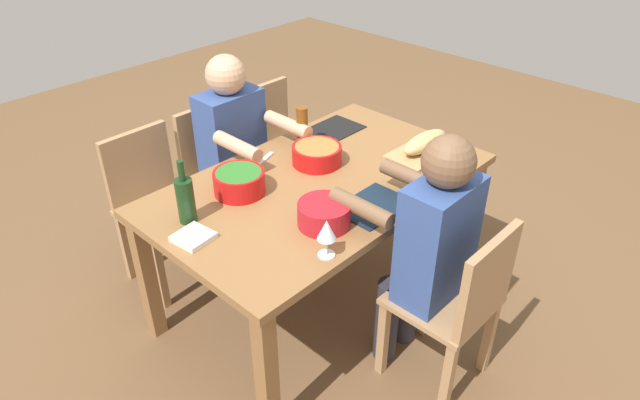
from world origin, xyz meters
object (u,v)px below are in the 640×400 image
(diner_near_center, at_px, (428,242))
(bread_loaf, at_px, (425,142))
(dining_table, at_px, (320,196))
(wine_bottle, at_px, (186,199))
(cutting_board, at_px, (424,152))
(serving_bowl_greens, at_px, (239,181))
(serving_bowl_fruit, at_px, (317,154))
(chair_far_center, at_px, (220,170))
(chair_near_center, at_px, (460,301))
(serving_bowl_pasta, at_px, (324,213))
(diner_far_center, at_px, (237,147))
(napkin_stack, at_px, (193,237))
(chair_far_right, at_px, (276,144))
(beer_bottle, at_px, (302,127))
(wine_glass, at_px, (327,231))
(chair_far_left, at_px, (154,200))

(diner_near_center, height_order, bread_loaf, diner_near_center)
(dining_table, bearing_deg, diner_near_center, -90.00)
(wine_bottle, bearing_deg, cutting_board, -17.55)
(serving_bowl_greens, relative_size, cutting_board, 0.59)
(serving_bowl_fruit, distance_m, cutting_board, 0.56)
(dining_table, height_order, chair_far_center, chair_far_center)
(chair_near_center, bearing_deg, serving_bowl_fruit, 83.12)
(dining_table, bearing_deg, serving_bowl_pasta, -133.77)
(diner_far_center, xyz_separation_m, serving_bowl_greens, (-0.33, -0.43, 0.10))
(chair_far_center, bearing_deg, wine_bottle, -134.95)
(diner_near_center, relative_size, bread_loaf, 3.75)
(napkin_stack, bearing_deg, cutting_board, -11.27)
(chair_far_right, height_order, diner_near_center, diner_near_center)
(chair_far_right, distance_m, diner_near_center, 1.51)
(serving_bowl_greens, height_order, beer_bottle, beer_bottle)
(serving_bowl_pasta, distance_m, wine_glass, 0.22)
(cutting_board, bearing_deg, chair_far_center, 119.42)
(chair_far_right, distance_m, bread_loaf, 1.06)
(napkin_stack, bearing_deg, wine_bottle, 62.55)
(serving_bowl_greens, bearing_deg, chair_far_left, 100.73)
(cutting_board, height_order, wine_bottle, wine_bottle)
(chair_far_left, bearing_deg, diner_near_center, -72.68)
(wine_bottle, distance_m, wine_glass, 0.63)
(dining_table, distance_m, serving_bowl_greens, 0.41)
(bread_loaf, bearing_deg, serving_bowl_fruit, 144.15)
(chair_near_center, xyz_separation_m, serving_bowl_pasta, (-0.25, 0.54, 0.32))
(dining_table, xyz_separation_m, bread_loaf, (0.57, -0.20, 0.15))
(dining_table, relative_size, napkin_stack, 11.56)
(serving_bowl_pasta, height_order, serving_bowl_greens, serving_bowl_greens)
(chair_far_right, relative_size, diner_near_center, 0.71)
(diner_near_center, height_order, diner_far_center, same)
(dining_table, distance_m, diner_near_center, 0.62)
(chair_near_center, bearing_deg, beer_bottle, 80.18)
(chair_near_center, xyz_separation_m, beer_bottle, (0.19, 1.12, 0.37))
(chair_far_right, xyz_separation_m, serving_bowl_fruit, (-0.33, -0.68, 0.31))
(cutting_board, bearing_deg, wine_glass, -167.67)
(cutting_board, xyz_separation_m, bread_loaf, (0.00, 0.00, 0.06))
(cutting_board, height_order, beer_bottle, beer_bottle)
(serving_bowl_fruit, height_order, bread_loaf, bread_loaf)
(serving_bowl_greens, distance_m, cutting_board, 0.98)
(bread_loaf, height_order, beer_bottle, beer_bottle)
(chair_near_center, xyz_separation_m, serving_bowl_greens, (-0.33, 1.00, 0.32))
(cutting_board, xyz_separation_m, napkin_stack, (-1.26, 0.25, 0.00))
(chair_far_left, height_order, cutting_board, chair_far_left)
(chair_far_left, bearing_deg, serving_bowl_greens, -79.27)
(chair_far_left, bearing_deg, diner_far_center, -22.42)
(chair_near_center, bearing_deg, cutting_board, 46.85)
(dining_table, distance_m, chair_far_left, 0.94)
(chair_near_center, xyz_separation_m, serving_bowl_fruit, (0.11, 0.93, 0.31))
(chair_far_right, relative_size, bread_loaf, 2.66)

